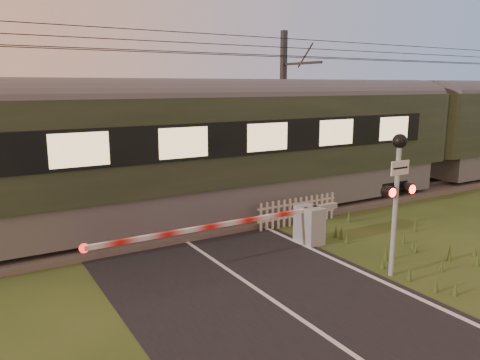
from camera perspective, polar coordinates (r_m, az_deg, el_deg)
ground at (r=10.00m, az=5.51°, el=-15.44°), size 160.00×160.00×0.00m
road at (r=9.84m, az=6.43°, el=-15.86°), size 6.00×140.00×0.03m
track_bed at (r=15.32m, az=-9.09°, el=-5.55°), size 140.00×3.40×0.39m
overhead_wires at (r=14.70m, az=-9.81°, el=16.05°), size 120.00×0.62×0.62m
train at (r=22.16m, az=20.98°, el=5.46°), size 47.05×3.24×4.39m
boom_gate at (r=13.50m, az=7.15°, el=-5.41°), size 7.43×0.84×1.11m
crossing_signal at (r=11.44m, az=18.62°, el=0.01°), size 0.87×0.36×3.43m
picket_fence at (r=15.48m, az=7.08°, el=-3.77°), size 3.14×0.08×0.92m
catenary_mast at (r=19.68m, az=5.37°, el=8.43°), size 0.21×2.45×6.68m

